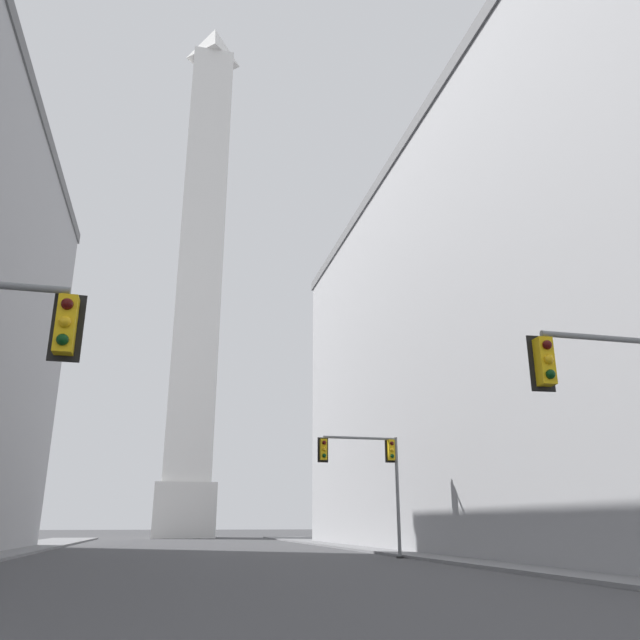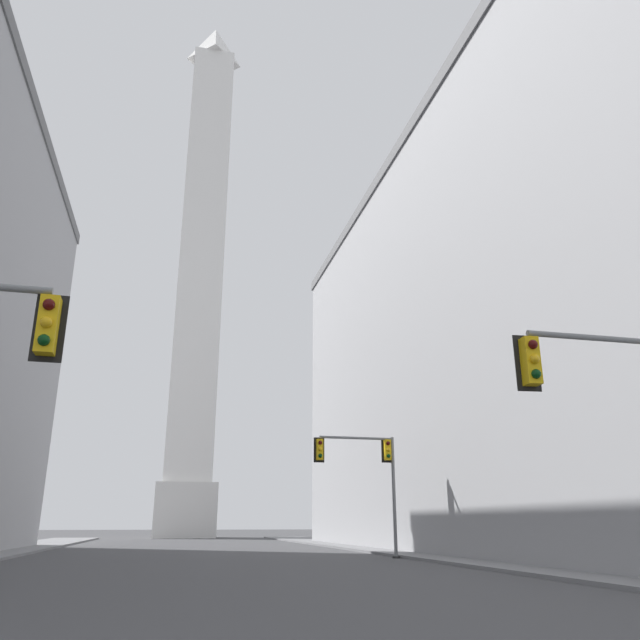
{
  "view_description": "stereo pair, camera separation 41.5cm",
  "coord_description": "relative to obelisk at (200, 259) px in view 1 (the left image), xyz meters",
  "views": [
    {
      "loc": [
        -2.59,
        -2.59,
        1.71
      ],
      "look_at": [
        13.18,
        62.89,
        23.76
      ],
      "focal_mm": 35.0,
      "sensor_mm": 36.0,
      "label": 1
    },
    {
      "loc": [
        -2.19,
        -2.69,
        1.71
      ],
      "look_at": [
        13.18,
        62.89,
        23.76
      ],
      "focal_mm": 35.0,
      "sensor_mm": 36.0,
      "label": 2
    }
  ],
  "objects": [
    {
      "name": "sidewalk_right",
      "position": [
        12.36,
        -53.11,
        -38.47
      ],
      "size": [
        5.0,
        99.59,
        0.15
      ],
      "primitive_type": "cube",
      "color": "slate",
      "rests_on": "ground_plane"
    },
    {
      "name": "obelisk",
      "position": [
        0.0,
        0.0,
        0.0
      ],
      "size": [
        7.72,
        7.72,
        80.38
      ],
      "color": "silver",
      "rests_on": "ground_plane"
    },
    {
      "name": "building_right",
      "position": [
        26.25,
        -50.4,
        -24.76
      ],
      "size": [
        28.93,
        57.46,
        27.55
      ],
      "color": "#9E9EA0",
      "rests_on": "ground_plane"
    },
    {
      "name": "traffic_light_mid_right",
      "position": [
        8.15,
        -52.81,
        -33.8
      ],
      "size": [
        4.58,
        0.51,
        6.25
      ],
      "color": "slate",
      "rests_on": "ground_plane"
    }
  ]
}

